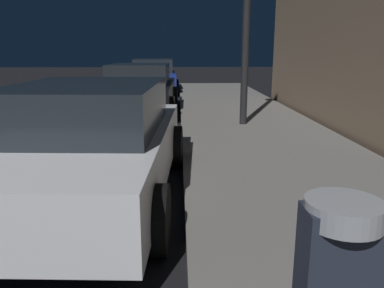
{
  "coord_description": "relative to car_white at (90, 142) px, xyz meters",
  "views": [
    {
      "loc": [
        3.94,
        -1.67,
        1.82
      ],
      "look_at": [
        4.04,
        1.08,
        1.14
      ],
      "focal_mm": 35.67,
      "sensor_mm": 36.0,
      "label": 1
    }
  ],
  "objects": [
    {
      "name": "car_blue",
      "position": [
        -0.0,
        12.29,
        -0.0
      ],
      "size": [
        2.23,
        4.38,
        1.43
      ],
      "color": "navy",
      "rests_on": "ground"
    },
    {
      "name": "car_white",
      "position": [
        0.0,
        0.0,
        0.0
      ],
      "size": [
        2.31,
        4.38,
        1.43
      ],
      "color": "silver",
      "rests_on": "ground"
    },
    {
      "name": "car_black",
      "position": [
        -0.0,
        6.5,
        -0.02
      ],
      "size": [
        2.13,
        4.34,
        1.43
      ],
      "color": "black",
      "rests_on": "ground"
    }
  ]
}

